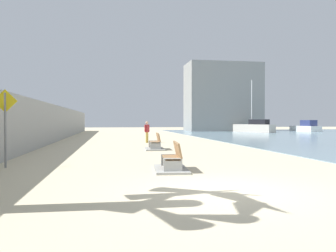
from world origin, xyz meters
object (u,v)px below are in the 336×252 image
Objects in this scene: bench_near at (172,164)px; boat_far_left at (306,127)px; pedestrian_sign at (5,119)px; bench_far at (155,146)px; person_walking at (147,130)px; boat_far_right at (254,127)px.

boat_far_left is at bearing 53.20° from bench_near.
bench_near is at bearing -15.45° from pedestrian_sign.
person_walking is at bearing 88.47° from bench_far.
boat_far_right is at bearing 49.17° from person_walking.
bench_far is 0.75× the size of pedestrian_sign.
pedestrian_sign reaches higher than boat_far_left.
bench_far is at bearing 47.29° from pedestrian_sign.
boat_far_left is 1.94× the size of pedestrian_sign.
boat_far_left is at bearing 46.63° from bench_far.
pedestrian_sign is at bearing -133.24° from boat_far_left.
boat_far_left is (27.94, 23.64, -0.29)m from person_walking.
bench_far is at bearing -133.37° from boat_far_left.
bench_far is at bearing -91.53° from person_walking.
boat_far_right is (18.57, 35.32, 0.55)m from bench_near.
boat_far_left is at bearing 16.21° from boat_far_right.
boat_far_right reaches higher than person_walking.
pedestrian_sign is at bearing -116.61° from person_walking.
pedestrian_sign is at bearing -125.91° from boat_far_right.
person_walking is 36.60m from boat_far_left.
boat_far_right is at bearing 54.09° from pedestrian_sign.
boat_far_right is 1.38× the size of boat_far_left.
bench_near is 14.63m from person_walking.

